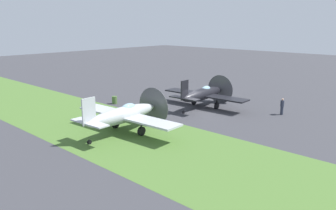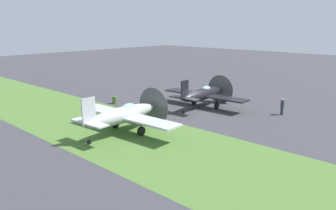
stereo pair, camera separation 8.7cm
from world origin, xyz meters
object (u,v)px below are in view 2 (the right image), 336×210
object	(u,v)px
fuel_drum	(115,100)
airplane_lead	(204,94)
ground_crew_chief	(282,106)
airplane_wingman	(124,114)

from	to	relation	value
fuel_drum	airplane_lead	bearing A→B (deg)	33.29
airplane_lead	ground_crew_chief	size ratio (longest dim) A/B	5.98
airplane_lead	fuel_drum	world-z (taller)	airplane_lead
airplane_lead	fuel_drum	distance (m)	10.49
airplane_wingman	fuel_drum	distance (m)	11.18
airplane_wingman	airplane_lead	bearing A→B (deg)	89.34
fuel_drum	ground_crew_chief	bearing A→B (deg)	27.81
airplane_lead	airplane_wingman	world-z (taller)	airplane_wingman
airplane_lead	ground_crew_chief	xyz separation A→B (m)	(7.89, 3.03, -0.63)
airplane_wingman	ground_crew_chief	world-z (taller)	airplane_wingman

